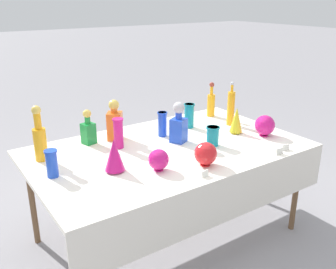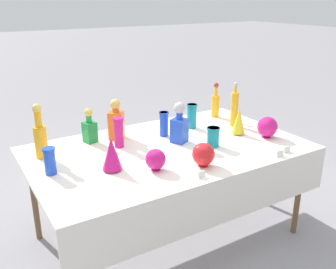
# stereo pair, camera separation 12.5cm
# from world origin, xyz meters

# --- Properties ---
(ground_plane) EXTENTS (40.00, 40.00, 0.00)m
(ground_plane) POSITION_xyz_m (0.00, 0.00, 0.00)
(ground_plane) COLOR gray
(display_table) EXTENTS (1.98, 1.20, 0.76)m
(display_table) POSITION_xyz_m (0.00, -0.04, 0.71)
(display_table) COLOR white
(display_table) RESTS_ON ground
(tall_bottle_0) EXTENTS (0.07, 0.07, 0.32)m
(tall_bottle_0) POSITION_xyz_m (0.76, 0.41, 0.88)
(tall_bottle_0) COLOR orange
(tall_bottle_0) RESTS_ON display_table
(tall_bottle_1) EXTENTS (0.06, 0.06, 0.38)m
(tall_bottle_1) POSITION_xyz_m (0.73, 0.13, 0.91)
(tall_bottle_1) COLOR orange
(tall_bottle_1) RESTS_ON display_table
(tall_bottle_2) EXTENTS (0.09, 0.09, 0.38)m
(tall_bottle_2) POSITION_xyz_m (-0.83, 0.29, 0.92)
(tall_bottle_2) COLOR orange
(tall_bottle_2) RESTS_ON display_table
(square_decanter_0) EXTENTS (0.10, 0.10, 0.26)m
(square_decanter_0) POSITION_xyz_m (-0.45, 0.40, 0.87)
(square_decanter_0) COLOR #198C38
(square_decanter_0) RESTS_ON display_table
(square_decanter_1) EXTENTS (0.14, 0.14, 0.31)m
(square_decanter_1) POSITION_xyz_m (0.13, 0.05, 0.90)
(square_decanter_1) COLOR blue
(square_decanter_1) RESTS_ON display_table
(square_decanter_2) EXTENTS (0.15, 0.15, 0.32)m
(square_decanter_2) POSITION_xyz_m (-0.24, 0.37, 0.90)
(square_decanter_2) COLOR orange
(square_decanter_2) RESTS_ON display_table
(slender_vase_0) EXTENTS (0.09, 0.09, 0.20)m
(slender_vase_0) POSITION_xyz_m (0.40, 0.27, 0.87)
(slender_vase_0) COLOR teal
(slender_vase_0) RESTS_ON display_table
(slender_vase_1) EXTENTS (0.08, 0.08, 0.20)m
(slender_vase_1) POSITION_xyz_m (0.10, 0.22, 0.87)
(slender_vase_1) COLOR blue
(slender_vase_1) RESTS_ON display_table
(slender_vase_2) EXTENTS (0.08, 0.08, 0.17)m
(slender_vase_2) POSITION_xyz_m (-0.85, 0.01, 0.85)
(slender_vase_2) COLOR blue
(slender_vase_2) RESTS_ON display_table
(slender_vase_3) EXTENTS (0.10, 0.10, 0.15)m
(slender_vase_3) POSITION_xyz_m (0.29, -0.15, 0.84)
(slender_vase_3) COLOR teal
(slender_vase_3) RESTS_ON display_table
(slender_vase_4) EXTENTS (0.08, 0.08, 0.22)m
(slender_vase_4) POSITION_xyz_m (-0.30, 0.20, 0.88)
(slender_vase_4) COLOR #C61972
(slender_vase_4) RESTS_ON display_table
(fluted_vase_0) EXTENTS (0.13, 0.13, 0.22)m
(fluted_vase_0) POSITION_xyz_m (-0.50, -0.14, 0.87)
(fluted_vase_0) COLOR #C61972
(fluted_vase_0) RESTS_ON display_table
(fluted_vase_1) EXTENTS (0.10, 0.10, 0.21)m
(fluted_vase_1) POSITION_xyz_m (0.63, -0.05, 0.87)
(fluted_vase_1) COLOR yellow
(fluted_vase_1) RESTS_ON display_table
(round_bowl_0) EXTENTS (0.16, 0.16, 0.17)m
(round_bowl_0) POSITION_xyz_m (0.77, -0.23, 0.85)
(round_bowl_0) COLOR #C61972
(round_bowl_0) RESTS_ON display_table
(round_bowl_1) EXTENTS (0.13, 0.13, 0.14)m
(round_bowl_1) POSITION_xyz_m (-0.27, -0.28, 0.83)
(round_bowl_1) COLOR #C61972
(round_bowl_1) RESTS_ON display_table
(round_bowl_2) EXTENTS (0.15, 0.15, 0.16)m
(round_bowl_2) POSITION_xyz_m (0.03, -0.39, 0.84)
(round_bowl_2) COLOR red
(round_bowl_2) RESTS_ON display_table
(price_tag_left) EXTENTS (0.06, 0.02, 0.04)m
(price_tag_left) POSITION_xyz_m (-0.08, -0.52, 0.78)
(price_tag_left) COLOR white
(price_tag_left) RESTS_ON display_table
(price_tag_center) EXTENTS (0.06, 0.02, 0.04)m
(price_tag_center) POSITION_xyz_m (0.57, -0.54, 0.78)
(price_tag_center) COLOR white
(price_tag_center) RESTS_ON display_table
(price_tag_right) EXTENTS (0.06, 0.02, 0.04)m
(price_tag_right) POSITION_xyz_m (0.67, -0.52, 0.78)
(price_tag_right) COLOR white
(price_tag_right) RESTS_ON display_table
(cardboard_box_behind_left) EXTENTS (0.55, 0.45, 0.48)m
(cardboard_box_behind_left) POSITION_xyz_m (0.13, 1.07, 0.20)
(cardboard_box_behind_left) COLOR tan
(cardboard_box_behind_left) RESTS_ON ground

